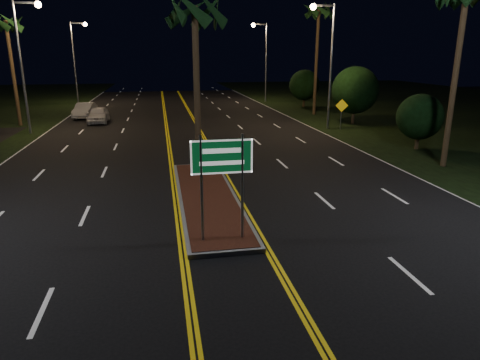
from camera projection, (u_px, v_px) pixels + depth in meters
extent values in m
plane|color=black|center=(240.00, 291.00, 10.34)|extent=(120.00, 120.00, 0.00)
cube|color=gray|center=(207.00, 197.00, 16.92)|extent=(2.25, 10.25, 0.15)
cube|color=#592819|center=(207.00, 195.00, 16.90)|extent=(2.00, 10.00, 0.02)
cylinder|color=gray|center=(202.00, 190.00, 12.38)|extent=(0.08, 0.08, 3.20)
cylinder|color=gray|center=(242.00, 187.00, 12.59)|extent=(0.08, 0.08, 3.20)
cube|color=#07471E|center=(222.00, 157.00, 12.22)|extent=(1.80, 0.04, 1.00)
cube|color=white|center=(222.00, 157.00, 12.20)|extent=(1.80, 0.01, 1.00)
cylinder|color=gray|center=(22.00, 70.00, 29.77)|extent=(0.18, 0.18, 9.00)
cube|color=gray|center=(25.00, 3.00, 28.68)|extent=(1.60, 0.12, 0.12)
sphere|color=#EBB06A|center=(38.00, 4.00, 28.85)|extent=(0.44, 0.44, 0.44)
cylinder|color=gray|center=(74.00, 64.00, 48.63)|extent=(0.18, 0.18, 9.00)
cube|color=gray|center=(77.00, 23.00, 47.54)|extent=(1.60, 0.12, 0.12)
sphere|color=#EBB06A|center=(85.00, 24.00, 47.71)|extent=(0.44, 0.44, 0.44)
cylinder|color=gray|center=(331.00, 69.00, 31.75)|extent=(0.18, 0.18, 9.00)
cube|color=gray|center=(324.00, 6.00, 30.38)|extent=(1.60, 0.12, 0.12)
sphere|color=#EBB06A|center=(313.00, 7.00, 30.27)|extent=(0.44, 0.44, 0.44)
cylinder|color=gray|center=(266.00, 63.00, 50.61)|extent=(0.18, 0.18, 9.00)
cube|color=gray|center=(260.00, 24.00, 49.25)|extent=(1.60, 0.12, 0.12)
sphere|color=#EBB06A|center=(253.00, 25.00, 49.13)|extent=(0.44, 0.44, 0.44)
cylinder|color=#382819|center=(197.00, 95.00, 19.18)|extent=(0.28, 0.28, 7.50)
cylinder|color=#382819|center=(13.00, 75.00, 33.36)|extent=(0.28, 0.28, 8.00)
cylinder|color=#382819|center=(455.00, 81.00, 20.77)|extent=(0.28, 0.28, 8.50)
cylinder|color=#382819|center=(316.00, 63.00, 39.54)|extent=(0.28, 0.28, 9.50)
cylinder|color=#382819|center=(417.00, 142.00, 25.79)|extent=(0.24, 0.24, 0.90)
sphere|color=black|center=(420.00, 117.00, 25.37)|extent=(2.70, 2.70, 2.70)
cylinder|color=#382819|center=(353.00, 116.00, 35.26)|extent=(0.24, 0.24, 1.26)
sphere|color=black|center=(355.00, 90.00, 34.67)|extent=(3.78, 3.78, 3.78)
cylinder|color=#382819|center=(304.00, 102.00, 46.57)|extent=(0.24, 0.24, 1.08)
sphere|color=black|center=(304.00, 85.00, 46.06)|extent=(3.24, 3.24, 3.24)
imported|color=silver|center=(98.00, 113.00, 35.68)|extent=(2.01, 4.65, 1.55)
imported|color=#B2B5BC|center=(85.00, 109.00, 38.54)|extent=(2.38, 4.79, 1.55)
cylinder|color=gray|center=(341.00, 116.00, 32.41)|extent=(0.07, 0.07, 1.99)
cube|color=#DDA20B|center=(342.00, 106.00, 32.16)|extent=(0.95, 0.20, 0.96)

